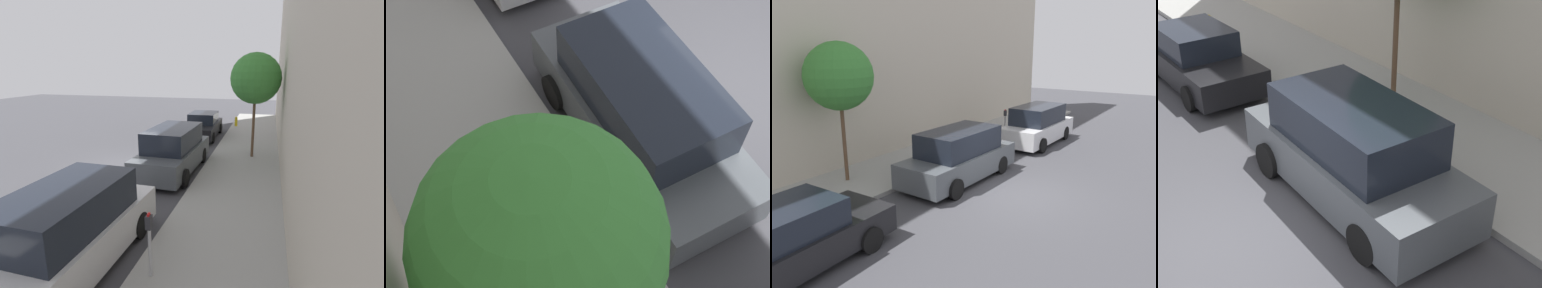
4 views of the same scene
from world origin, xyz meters
TOP-DOWN VIEW (x-y plane):
  - ground_plane at (0.00, 0.00)m, footprint 60.00×60.00m
  - sidewalk at (5.09, 0.00)m, footprint 3.18×32.00m
  - parked_minivan_second at (2.34, -0.07)m, footprint 2.04×4.95m
  - street_tree at (5.43, 2.47)m, footprint 2.29×2.29m

SIDE VIEW (x-z plane):
  - ground_plane at x=0.00m, z-range 0.00..0.00m
  - sidewalk at x=5.09m, z-range 0.00..0.15m
  - parked_minivan_second at x=2.34m, z-range -0.03..1.87m
  - street_tree at x=5.43m, z-range 1.39..6.19m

